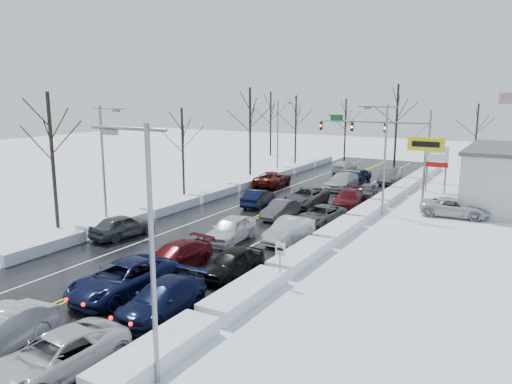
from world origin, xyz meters
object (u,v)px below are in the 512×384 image
Objects in this scene: flagpole at (498,130)px; oncoming_car_0 at (258,206)px; traffic_signal_mast at (385,131)px; tires_plus_sign at (426,149)px.

flagpole is 2.20× the size of oncoming_car_0.
traffic_signal_mast reaches higher than tires_plus_sign.
flagpole reaches higher than tires_plus_sign.
flagpole is at bearing 71.56° from tires_plus_sign.
traffic_signal_mast is 1.33× the size of flagpole.
oncoming_car_0 is at bearing -104.78° from traffic_signal_mast.
traffic_signal_mast reaches higher than oncoming_car_0.
traffic_signal_mast is 13.92m from tires_plus_sign.
flagpole is (4.67, 14.01, 0.93)m from tires_plus_sign.
flagpole reaches higher than oncoming_car_0.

